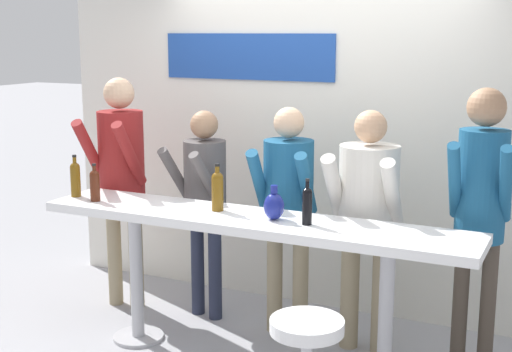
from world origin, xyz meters
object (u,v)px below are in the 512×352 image
person_center_left (288,196)px  wine_bottle_0 (75,178)px  wine_bottle_3 (95,184)px  wine_bottle_2 (307,204)px  tasting_table (251,239)px  person_center_right (481,196)px  person_center (368,206)px  wine_bottle_1 (217,189)px  person_far_left (121,166)px  person_left (204,191)px  decorative_vase (274,206)px

person_center_left → wine_bottle_0: (-1.39, -0.58, 0.12)m
person_center_left → wine_bottle_0: person_center_left is taller
person_center_left → wine_bottle_3: bearing=-158.5°
person_center_left → wine_bottle_2: person_center_left is taller
tasting_table → person_center_right: 1.46m
person_center_right → wine_bottle_0: 2.76m
person_center → wine_bottle_0: size_ratio=5.51×
person_center_left → wine_bottle_1: bearing=-126.2°
person_far_left → person_center: size_ratio=1.10×
wine_bottle_3 → person_left: bearing=52.2°
person_far_left → wine_bottle_2: bearing=-22.1°
person_center → wine_bottle_3: size_ratio=6.29×
person_left → person_center_left: (0.68, -0.01, 0.03)m
wine_bottle_0 → wine_bottle_1: (1.11, 0.08, 0.01)m
tasting_table → wine_bottle_2: bearing=-2.9°
wine_bottle_1 → wine_bottle_3: size_ratio=1.19×
person_far_left → wine_bottle_3: (0.19, -0.56, -0.01)m
tasting_table → wine_bottle_0: (-1.37, -0.03, 0.29)m
person_left → wine_bottle_2: person_left is taller
person_center_left → wine_bottle_0: 1.52m
wine_bottle_2 → person_far_left: bearing=163.9°
wine_bottle_3 → person_center_left: bearing=28.2°
person_center → wine_bottle_2: person_center is taller
tasting_table → decorative_vase: decorative_vase is taller
wine_bottle_0 → wine_bottle_1: size_ratio=0.96×
tasting_table → decorative_vase: size_ratio=13.15×
person_center → wine_bottle_1: person_center is taller
person_center_right → decorative_vase: person_center_right is taller
person_left → wine_bottle_1: person_left is taller
person_center_right → wine_bottle_3: (-2.49, -0.60, -0.04)m
person_far_left → person_center_right: 2.68m
person_far_left → person_left: size_ratio=1.14×
person_far_left → person_center: 1.96m
person_far_left → person_center_right: size_ratio=0.99×
person_far_left → wine_bottle_0: person_far_left is taller
person_far_left → person_center_right: bearing=-5.2°
wine_bottle_0 → wine_bottle_2: size_ratio=1.06×
wine_bottle_2 → decorative_vase: bearing=174.6°
person_center_left → wine_bottle_1: person_center_left is taller
person_left → person_center_left: person_center_left is taller
person_center_left → wine_bottle_3: size_ratio=6.25×
person_far_left → person_center_right: person_center_right is taller
person_center_right → wine_bottle_1: bearing=-167.4°
decorative_vase → person_far_left: bearing=162.4°
person_center → decorative_vase: person_center is taller
person_center_left → wine_bottle_3: 1.35m
person_far_left → wine_bottle_0: (-0.03, -0.51, 0.00)m
wine_bottle_1 → tasting_table: bearing=-10.6°
person_far_left → decorative_vase: size_ratio=8.26×
person_center_left → wine_bottle_3: person_center_left is taller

